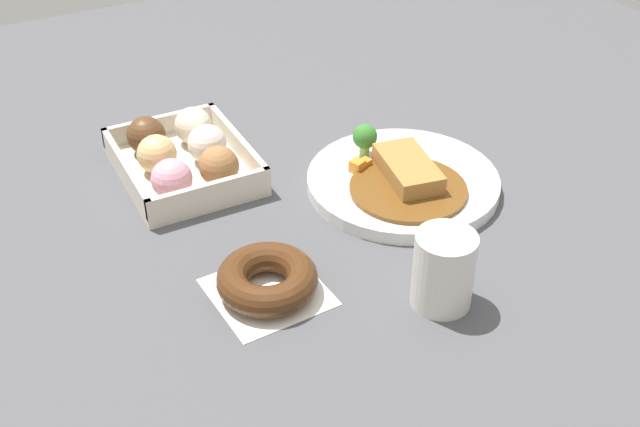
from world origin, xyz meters
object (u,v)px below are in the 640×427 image
at_px(curry_plate, 403,179).
at_px(coffee_mug, 443,270).
at_px(chocolate_ring_donut, 267,280).
at_px(donut_box, 183,157).

xyz_separation_m(curry_plate, coffee_mug, (0.21, -0.08, 0.03)).
relative_size(curry_plate, coffee_mug, 2.86).
bearing_deg(curry_plate, coffee_mug, -21.42).
height_order(curry_plate, chocolate_ring_donut, curry_plate).
relative_size(chocolate_ring_donut, coffee_mug, 1.44).
relative_size(curry_plate, chocolate_ring_donut, 1.98).
height_order(curry_plate, coffee_mug, coffee_mug).
relative_size(curry_plate, donut_box, 1.25).
xyz_separation_m(curry_plate, chocolate_ring_donut, (0.11, -0.25, 0.00)).
bearing_deg(donut_box, curry_plate, 55.81).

